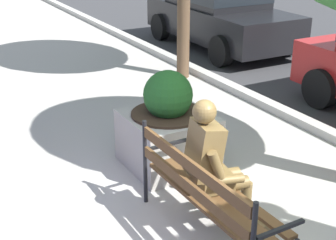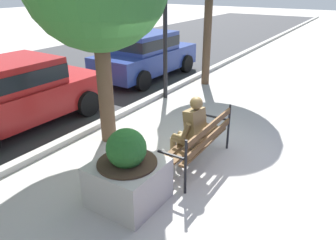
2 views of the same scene
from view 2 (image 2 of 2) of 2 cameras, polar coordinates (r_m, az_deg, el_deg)
ground_plane at (r=6.11m, az=7.85°, el=-7.21°), size 80.00×80.00×0.00m
curb_stone at (r=7.59m, az=-12.30°, el=-0.68°), size 60.00×0.20×0.12m
park_bench at (r=5.67m, az=6.07°, el=-3.45°), size 1.81×0.55×0.95m
bronze_statue_seated at (r=5.62m, az=3.76°, el=-2.21°), size 0.72×0.79×1.37m
concrete_planter at (r=4.82m, az=-7.24°, el=-9.68°), size 0.99×0.99×1.21m
parked_car_red at (r=7.92m, az=-26.24°, el=4.46°), size 4.13×1.97×1.56m
parked_car_blue at (r=11.23m, az=-4.12°, el=11.85°), size 4.13×1.97×1.56m
lamp_post at (r=8.82m, az=-0.53°, el=19.94°), size 0.32×0.32×3.90m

